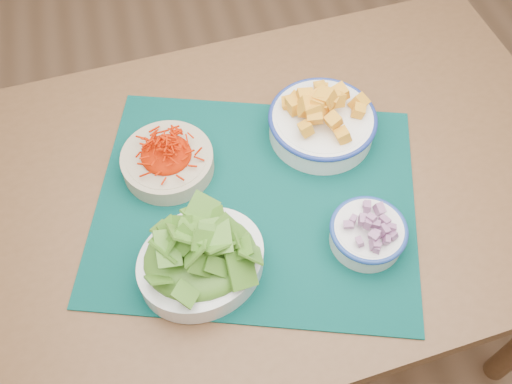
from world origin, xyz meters
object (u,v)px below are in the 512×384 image
carrot_bowl (167,158)px  onion_bowl (368,231)px  squash_bowl (323,118)px  lettuce_bowl (200,256)px  placemat (256,201)px  table (281,202)px

carrot_bowl → onion_bowl: size_ratio=1.37×
carrot_bowl → squash_bowl: 0.32m
carrot_bowl → lettuce_bowl: (0.02, -0.24, 0.02)m
placemat → carrot_bowl: (-0.15, 0.12, 0.04)m
carrot_bowl → lettuce_bowl: bearing=-84.5°
table → placemat: (-0.07, -0.04, 0.10)m
table → lettuce_bowl: size_ratio=4.63×
placemat → onion_bowl: 0.22m
lettuce_bowl → onion_bowl: 0.30m
placemat → squash_bowl: (0.17, 0.13, 0.05)m
carrot_bowl → lettuce_bowl: size_ratio=0.69×
carrot_bowl → onion_bowl: 0.41m
placemat → lettuce_bowl: bearing=-118.1°
placemat → squash_bowl: squash_bowl is taller
table → lettuce_bowl: 0.30m
carrot_bowl → squash_bowl: squash_bowl is taller
placemat → carrot_bowl: carrot_bowl is taller
table → onion_bowl: bearing=-62.1°
table → carrot_bowl: size_ratio=6.70×
table → placemat: 0.12m
table → squash_bowl: squash_bowl is taller
table → squash_bowl: 0.20m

